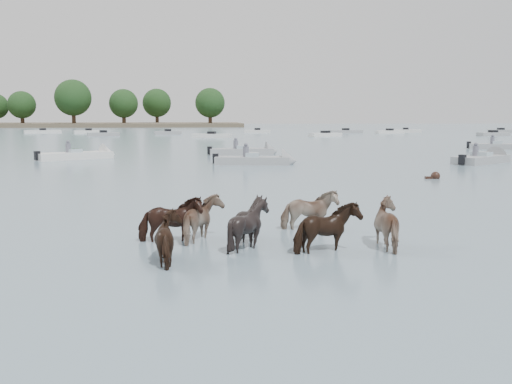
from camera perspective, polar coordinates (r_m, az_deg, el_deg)
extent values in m
plane|color=slate|center=(13.31, 2.97, -5.40)|extent=(400.00, 400.00, 0.00)
imported|color=black|center=(13.85, -8.44, -3.00)|extent=(1.56, 0.81, 1.28)
imported|color=#85715A|center=(13.91, -5.08, -2.97)|extent=(1.10, 1.27, 1.25)
imported|color=black|center=(14.11, -0.59, -2.90)|extent=(1.31, 1.23, 1.19)
imported|color=#9F866C|center=(15.22, 5.26, -2.07)|extent=(1.49, 0.71, 1.24)
imported|color=black|center=(11.99, -8.18, -4.84)|extent=(1.49, 1.54, 1.20)
imported|color=black|center=(13.00, -0.70, -3.56)|extent=(1.30, 1.18, 1.30)
imported|color=black|center=(12.76, 6.97, -3.89)|extent=(1.66, 1.22, 1.28)
imported|color=#826F58|center=(13.55, 13.41, -3.33)|extent=(1.53, 1.62, 1.29)
sphere|color=black|center=(28.82, 17.27, 1.50)|extent=(0.44, 0.44, 0.44)
cube|color=black|center=(28.73, 16.80, 1.30)|extent=(0.50, 0.22, 0.18)
cube|color=silver|center=(41.84, -17.45, 3.38)|extent=(5.12, 4.01, 0.55)
cone|color=silver|center=(42.76, -14.28, 3.58)|extent=(1.61, 1.83, 1.60)
cube|color=#99ADB7|center=(41.81, -17.47, 3.86)|extent=(1.27, 1.37, 0.35)
cube|color=black|center=(41.03, -20.76, 3.37)|extent=(0.48, 0.48, 0.60)
cylinder|color=#595966|center=(41.89, -18.02, 4.12)|extent=(0.36, 0.36, 0.70)
sphere|color=#595966|center=(41.86, -18.04, 4.73)|extent=(0.24, 0.24, 0.24)
cube|color=gray|center=(35.69, -0.36, 3.07)|extent=(4.73, 2.21, 0.55)
cone|color=gray|center=(35.66, 3.30, 3.05)|extent=(1.11, 1.71, 1.60)
cube|color=#99ADB7|center=(35.66, -0.36, 3.63)|extent=(0.95, 1.22, 0.35)
cube|color=black|center=(35.85, -4.00, 3.31)|extent=(0.39, 0.39, 0.60)
cylinder|color=#595966|center=(35.61, -1.00, 3.95)|extent=(0.36, 0.36, 0.70)
sphere|color=#595966|center=(35.59, -1.00, 4.67)|extent=(0.24, 0.24, 0.24)
cube|color=gray|center=(44.58, -1.49, 3.96)|extent=(4.91, 1.86, 0.55)
cone|color=gray|center=(44.95, 1.57, 3.99)|extent=(0.99, 1.65, 1.60)
cube|color=#99ADB7|center=(44.56, -1.49, 4.41)|extent=(0.86, 1.16, 0.35)
cube|color=black|center=(44.32, -4.60, 4.11)|extent=(0.37, 0.37, 0.60)
cylinder|color=#595966|center=(44.52, -2.01, 4.66)|extent=(0.36, 0.36, 0.70)
sphere|color=#595966|center=(44.50, -2.01, 5.24)|extent=(0.24, 0.24, 0.24)
cube|color=gray|center=(39.09, 21.31, 2.95)|extent=(4.70, 3.99, 0.55)
cone|color=gray|center=(41.16, 22.79, 3.08)|extent=(1.66, 1.83, 1.60)
cube|color=#99ADB7|center=(39.07, 21.33, 3.46)|extent=(1.30, 1.38, 0.35)
cube|color=black|center=(37.05, 19.66, 3.03)|extent=(0.49, 0.49, 0.60)
cylinder|color=#595966|center=(38.88, 20.82, 3.76)|extent=(0.36, 0.36, 0.70)
sphere|color=#595966|center=(38.85, 20.85, 4.42)|extent=(0.24, 0.24, 0.24)
cube|color=gray|center=(56.53, 22.60, 4.14)|extent=(4.98, 3.04, 0.55)
cube|color=#99ADB7|center=(56.51, 22.61, 4.50)|extent=(1.12, 1.32, 0.35)
cube|color=black|center=(56.18, 20.23, 4.39)|extent=(0.44, 0.44, 0.60)
cylinder|color=#595966|center=(56.31, 22.26, 4.71)|extent=(0.36, 0.36, 0.70)
sphere|color=#595966|center=(56.30, 22.29, 5.17)|extent=(0.24, 0.24, 0.24)
cube|color=silver|center=(105.33, -20.27, 5.57)|extent=(6.08, 3.55, 0.60)
cube|color=black|center=(105.32, -20.28, 5.78)|extent=(1.29, 1.29, 0.50)
cube|color=silver|center=(101.62, -16.18, 5.68)|extent=(4.92, 2.93, 0.60)
cube|color=black|center=(101.61, -16.18, 5.90)|extent=(1.27, 1.27, 0.50)
cube|color=gray|center=(88.54, -14.81, 5.50)|extent=(4.81, 2.70, 0.60)
cube|color=black|center=(88.53, -14.82, 5.75)|extent=(1.24, 1.24, 0.50)
cube|color=gray|center=(94.08, -8.69, 5.77)|extent=(4.41, 2.12, 0.60)
cube|color=black|center=(94.07, -8.69, 6.00)|extent=(1.14, 1.14, 0.50)
cube|color=silver|center=(79.30, -4.39, 5.52)|extent=(5.56, 3.15, 0.60)
cube|color=black|center=(79.29, -4.39, 5.79)|extent=(1.27, 1.27, 0.50)
cube|color=silver|center=(100.65, 0.14, 5.96)|extent=(4.66, 2.07, 0.60)
cube|color=black|center=(100.64, 0.14, 6.18)|extent=(1.12, 1.12, 0.50)
cube|color=silver|center=(83.66, 6.84, 5.59)|extent=(5.14, 3.31, 0.60)
cube|color=black|center=(83.64, 6.84, 5.85)|extent=(1.31, 1.31, 0.50)
cube|color=gray|center=(100.76, 8.82, 5.88)|extent=(6.01, 2.44, 0.60)
cube|color=black|center=(100.75, 8.83, 6.09)|extent=(1.15, 1.15, 0.50)
cube|color=silver|center=(99.81, 13.03, 5.76)|extent=(4.86, 2.13, 0.60)
cube|color=black|center=(99.80, 13.04, 5.98)|extent=(1.13, 1.13, 0.50)
cube|color=silver|center=(107.64, 14.53, 5.83)|extent=(5.66, 3.24, 0.60)
cube|color=black|center=(107.63, 14.53, 6.03)|extent=(1.28, 1.28, 0.50)
cube|color=gray|center=(93.01, 22.33, 5.27)|extent=(5.29, 2.80, 0.60)
cube|color=black|center=(93.00, 22.34, 5.51)|extent=(1.23, 1.23, 0.50)
cube|color=gray|center=(111.34, 22.97, 5.52)|extent=(4.31, 1.99, 0.60)
cube|color=black|center=(111.33, 22.98, 5.72)|extent=(1.11, 1.11, 0.50)
cylinder|color=#382619|center=(164.94, -22.02, 6.51)|extent=(1.00, 1.00, 3.22)
sphere|color=black|center=(164.96, -22.09, 7.97)|extent=(7.15, 7.15, 7.15)
cylinder|color=#382619|center=(158.45, -17.51, 6.87)|extent=(1.00, 1.00, 4.20)
sphere|color=black|center=(158.51, -17.59, 8.85)|extent=(9.34, 9.34, 9.34)
cylinder|color=#382619|center=(159.63, -12.87, 6.89)|extent=(1.00, 1.00, 3.43)
sphere|color=black|center=(159.66, -12.92, 8.50)|extent=(7.63, 7.63, 7.63)
cylinder|color=#382619|center=(170.87, -9.72, 7.04)|extent=(1.00, 1.00, 3.67)
sphere|color=black|center=(170.91, -9.75, 8.65)|extent=(8.15, 8.15, 8.15)
cylinder|color=#382619|center=(155.04, -4.54, 7.06)|extent=(1.00, 1.00, 3.51)
sphere|color=black|center=(155.07, -4.55, 8.76)|extent=(7.81, 7.81, 7.81)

